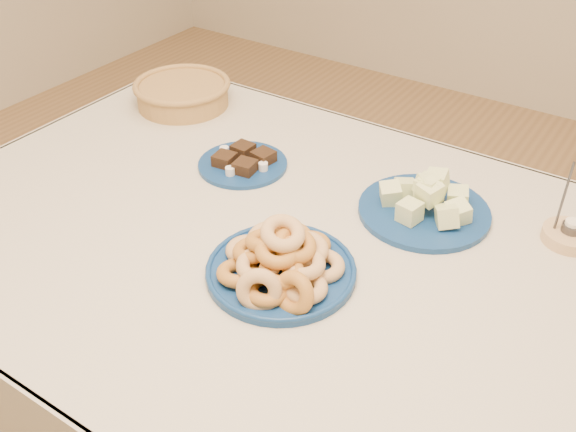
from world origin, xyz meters
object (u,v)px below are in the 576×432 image
object	(u,v)px
dining_table	(301,283)
donut_platter	(281,262)
melon_plate	(426,204)
candle_holder	(570,234)
brownie_plate	(243,162)
wicker_basket	(182,92)

from	to	relation	value
dining_table	donut_platter	bearing A→B (deg)	-79.05
dining_table	donut_platter	world-z (taller)	donut_platter
donut_platter	melon_plate	distance (m)	0.37
melon_plate	dining_table	bearing A→B (deg)	-125.20
donut_platter	candle_holder	world-z (taller)	candle_holder
donut_platter	melon_plate	world-z (taller)	donut_platter
donut_platter	brownie_plate	size ratio (longest dim) A/B	1.51
donut_platter	candle_holder	xyz separation A→B (m)	(0.43, 0.42, -0.02)
wicker_basket	candle_holder	bearing A→B (deg)	-2.38
dining_table	brownie_plate	size ratio (longest dim) A/B	7.03
brownie_plate	wicker_basket	world-z (taller)	wicker_basket
brownie_plate	candle_holder	size ratio (longest dim) A/B	1.35
dining_table	brownie_plate	xyz separation A→B (m)	(-0.28, 0.18, 0.12)
wicker_basket	candle_holder	distance (m)	1.07
melon_plate	candle_holder	distance (m)	0.29
brownie_plate	wicker_basket	size ratio (longest dim) A/B	0.69
melon_plate	candle_holder	size ratio (longest dim) A/B	2.02
dining_table	candle_holder	bearing A→B (deg)	34.73
donut_platter	dining_table	bearing A→B (deg)	100.95
wicker_basket	candle_holder	xyz separation A→B (m)	(1.07, -0.04, -0.02)
dining_table	donut_platter	size ratio (longest dim) A/B	4.67
wicker_basket	brownie_plate	bearing A→B (deg)	-27.20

